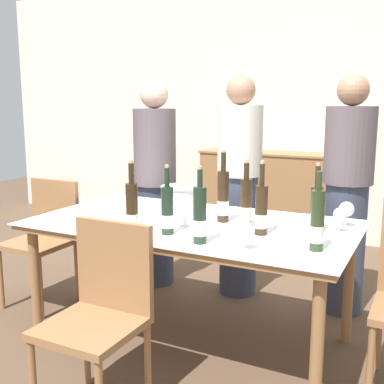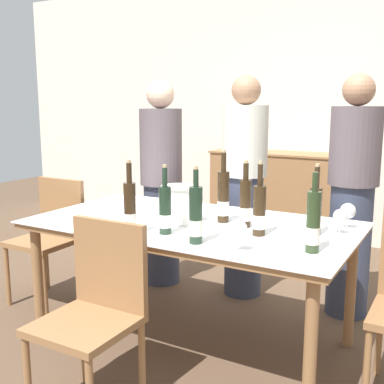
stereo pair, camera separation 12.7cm
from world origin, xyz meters
name	(u,v)px [view 2 (the right image)]	position (x,y,z in m)	size (l,w,h in m)	color
ground_plane	(192,341)	(0.00, 0.00, 0.00)	(12.00, 12.00, 0.00)	brown
back_wall	(319,107)	(0.00, 2.66, 1.40)	(8.00, 0.10, 2.80)	silver
sideboard_cabinet	(277,197)	(-0.31, 2.37, 0.47)	(1.41, 0.46, 0.94)	#996B42
dining_table	(192,233)	(0.00, 0.00, 0.69)	(1.87, 1.04, 0.75)	#996B42
ice_bucket	(179,203)	(-0.06, -0.04, 0.87)	(0.21, 0.21, 0.22)	white
wine_bottle_0	(245,204)	(0.31, 0.05, 0.88)	(0.07, 0.07, 0.38)	#332314
wine_bottle_1	(196,216)	(0.23, -0.36, 0.89)	(0.07, 0.07, 0.39)	#1E3323
wine_bottle_2	(313,224)	(0.77, -0.22, 0.89)	(0.07, 0.07, 0.38)	#28381E
wine_bottle_3	(223,197)	(0.15, 0.10, 0.90)	(0.07, 0.07, 0.42)	#332314
wine_bottle_4	(315,211)	(0.70, 0.09, 0.88)	(0.06, 0.06, 0.38)	#332314
wine_bottle_5	(130,209)	(-0.15, -0.39, 0.89)	(0.07, 0.07, 0.40)	#332314
wine_bottle_6	(259,211)	(0.45, -0.07, 0.88)	(0.07, 0.07, 0.39)	#332314
wine_bottle_7	(165,211)	(0.00, -0.29, 0.88)	(0.07, 0.07, 0.37)	#1E3323
wine_glass_0	(348,211)	(0.82, 0.31, 0.85)	(0.09, 0.09, 0.14)	white
wine_glass_1	(239,229)	(0.47, -0.38, 0.86)	(0.08, 0.08, 0.15)	white
wine_glass_2	(340,217)	(0.81, 0.17, 0.84)	(0.08, 0.08, 0.13)	white
chair_left_end	(52,230)	(-1.23, 0.08, 0.52)	(0.42, 0.42, 0.89)	#996B42
chair_near_front	(96,303)	(-0.09, -0.75, 0.51)	(0.42, 0.42, 0.89)	#996B42
person_host	(161,184)	(-0.71, 0.76, 0.81)	(0.33, 0.33, 1.61)	#383F56
person_guest_left	(244,188)	(-0.04, 0.86, 0.82)	(0.33, 0.33, 1.64)	#383F56
person_guest_right	(352,198)	(0.73, 0.88, 0.82)	(0.33, 0.33, 1.63)	#383F56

